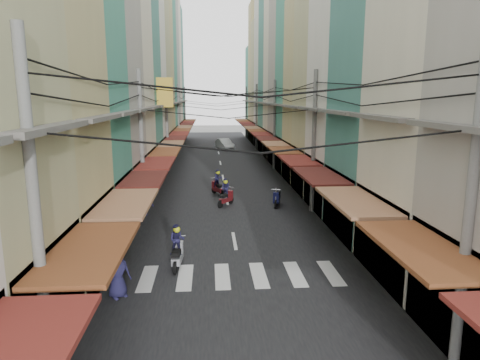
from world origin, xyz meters
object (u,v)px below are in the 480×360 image
bicycle (369,242)px  market_umbrella (365,192)px  white_car (225,149)px  traffic_sign (366,218)px

bicycle → market_umbrella: market_umbrella is taller
bicycle → white_car: bearing=12.5°
bicycle → traffic_sign: bearing=158.9°
white_car → traffic_sign: 38.94m
traffic_sign → market_umbrella: bearing=70.4°
market_umbrella → traffic_sign: size_ratio=0.87×
market_umbrella → traffic_sign: bearing=-109.6°
white_car → bicycle: 36.54m
white_car → market_umbrella: size_ratio=2.01×
bicycle → market_umbrella: bearing=-5.9°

